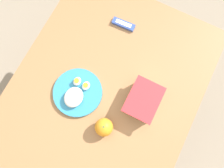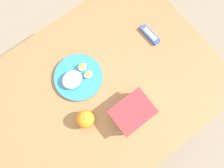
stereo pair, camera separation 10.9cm
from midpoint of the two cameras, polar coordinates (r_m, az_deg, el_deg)
The scene contains 6 objects.
ground_plane at distance 1.87m, azimuth -3.14°, elevation -7.30°, with size 10.00×10.00×0.00m, color gray.
table at distance 1.21m, azimuth -4.86°, elevation -4.18°, with size 1.24×0.93×0.76m.
food_container at distance 1.07m, azimuth 5.17°, elevation -5.08°, with size 0.19×0.15×0.09m.
orange_fruit at distance 1.06m, azimuth -5.09°, elevation -11.85°, with size 0.09×0.09×0.09m.
rice_plate at distance 1.12m, azimuth -11.86°, elevation -2.95°, with size 0.25×0.25×0.06m.
candy_bar at distance 1.23m, azimuth 0.45°, elevation 14.84°, with size 0.04×0.13×0.02m.
Camera 1 is at (0.15, 0.13, 1.86)m, focal length 35.00 mm.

